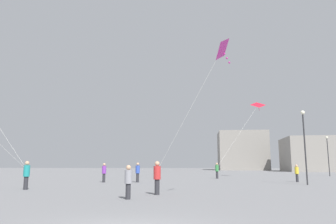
% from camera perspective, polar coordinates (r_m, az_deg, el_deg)
% --- Properties ---
extents(person_in_purple, '(0.39, 0.39, 1.77)m').
position_cam_1_polar(person_in_purple, '(30.94, -11.31, -10.38)').
color(person_in_purple, '#2D2D33').
rests_on(person_in_purple, ground_plane).
extents(person_in_blue, '(0.39, 0.39, 1.81)m').
position_cam_1_polar(person_in_blue, '(30.55, -5.42, -10.49)').
color(person_in_blue, '#2D2D33').
rests_on(person_in_blue, ground_plane).
extents(person_in_red, '(0.40, 0.40, 1.82)m').
position_cam_1_polar(person_in_red, '(17.97, -1.95, -11.34)').
color(person_in_red, '#2D2D33').
rests_on(person_in_red, ground_plane).
extents(person_in_green, '(0.40, 0.40, 1.85)m').
position_cam_1_polar(person_in_green, '(38.99, 8.71, -10.13)').
color(person_in_green, '#2D2D33').
rests_on(person_in_green, ground_plane).
extents(person_in_teal, '(0.41, 0.41, 1.86)m').
position_cam_1_polar(person_in_teal, '(23.45, -23.86, -10.04)').
color(person_in_teal, '#2D2D33').
rests_on(person_in_teal, ground_plane).
extents(person_in_yellow, '(0.36, 0.36, 1.65)m').
position_cam_1_polar(person_in_yellow, '(33.30, 21.93, -9.92)').
color(person_in_yellow, '#2D2D33').
rests_on(person_in_yellow, ground_plane).
extents(person_in_grey, '(0.35, 0.35, 1.61)m').
position_cam_1_polar(person_in_grey, '(15.76, -7.07, -11.98)').
color(person_in_grey, '#2D2D33').
rests_on(person_in_grey, ground_plane).
extents(kite_magenta_delta, '(3.94, 2.95, 6.52)m').
position_cam_1_polar(kite_magenta_delta, '(16.78, 9.39, 10.65)').
color(kite_magenta_delta, '#D12899').
extents(kite_crimson_delta, '(6.73, 4.20, 8.53)m').
position_cam_1_polar(kite_crimson_delta, '(44.10, 15.64, 1.10)').
color(kite_crimson_delta, red).
extents(building_left_hall, '(14.62, 14.31, 11.58)m').
position_cam_1_polar(building_left_hall, '(101.91, 13.01, -6.76)').
color(building_left_hall, gray).
rests_on(building_left_hall, ground_plane).
extents(building_centre_hall, '(21.73, 15.46, 8.23)m').
position_cam_1_polar(building_centre_hall, '(88.22, 26.66, -6.74)').
color(building_centre_hall, gray).
rests_on(building_centre_hall, ground_plane).
extents(lamppost_east, '(0.36, 0.36, 5.66)m').
position_cam_1_polar(lamppost_east, '(51.55, 26.53, -6.03)').
color(lamppost_east, '#2D2D30').
rests_on(lamppost_east, ground_plane).
extents(lamppost_west, '(0.36, 0.36, 6.12)m').
position_cam_1_polar(lamppost_west, '(28.93, 23.06, -3.92)').
color(lamppost_west, '#2D2D30').
rests_on(lamppost_west, ground_plane).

